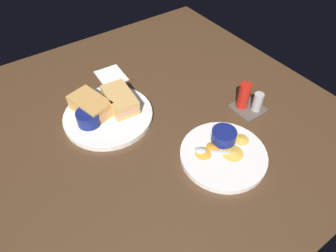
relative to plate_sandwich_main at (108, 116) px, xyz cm
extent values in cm
cube|color=#4C331E|center=(7.39, 11.53, -2.30)|extent=(110.00, 110.00, 3.00)
cylinder|color=white|center=(0.00, 0.00, 0.00)|extent=(27.20, 27.20, 1.60)
cube|color=tan|center=(-1.10, 5.05, 3.20)|extent=(13.69, 8.86, 4.80)
cube|color=#DB938E|center=(-1.10, 5.05, 3.20)|extent=(13.89, 8.28, 0.80)
cube|color=tan|center=(-3.82, -3.48, 3.20)|extent=(14.48, 10.58, 4.80)
cube|color=#DB938E|center=(-3.82, -3.48, 3.20)|extent=(14.58, 10.06, 0.80)
cylinder|color=navy|center=(0.35, -6.11, 2.91)|extent=(7.06, 7.06, 4.22)
cylinder|color=black|center=(0.35, -6.11, 4.62)|extent=(5.79, 5.79, 0.60)
cube|color=silver|center=(-3.19, 3.01, 1.05)|extent=(2.74, 5.42, 0.40)
ellipsoid|color=silver|center=(-1.20, -2.12, 1.20)|extent=(3.21, 3.78, 0.80)
cylinder|color=white|center=(31.69, 18.59, 0.00)|extent=(23.64, 23.64, 1.60)
cylinder|color=navy|center=(28.14, 21.55, 2.59)|extent=(6.86, 6.86, 3.58)
cylinder|color=olive|center=(28.14, 21.55, 3.98)|extent=(5.62, 5.62, 0.60)
cube|color=silver|center=(31.18, 17.99, 1.05)|extent=(4.16, 4.72, 0.40)
ellipsoid|color=silver|center=(27.63, 13.78, 1.20)|extent=(3.74, 3.86, 0.80)
cone|color=gold|center=(33.02, 20.54, 1.10)|extent=(7.59, 7.59, 0.60)
cone|color=orange|center=(28.53, 17.60, 1.10)|extent=(5.48, 5.48, 0.60)
cone|color=gold|center=(30.81, 25.87, 1.10)|extent=(6.34, 6.34, 0.60)
cone|color=gold|center=(28.59, 14.02, 1.10)|extent=(6.36, 6.36, 0.60)
cube|color=brown|center=(22.14, 37.70, -0.30)|extent=(9.00, 9.00, 1.00)
cylinder|color=red|center=(20.34, 36.50, 4.45)|extent=(3.60, 3.60, 8.50)
cylinder|color=#B2B2B2|center=(23.94, 39.10, 3.20)|extent=(3.00, 3.00, 6.00)
cube|color=white|center=(-18.50, 10.45, -0.60)|extent=(11.53, 9.65, 0.40)
camera|label=1|loc=(64.49, -22.70, 64.33)|focal=32.04mm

